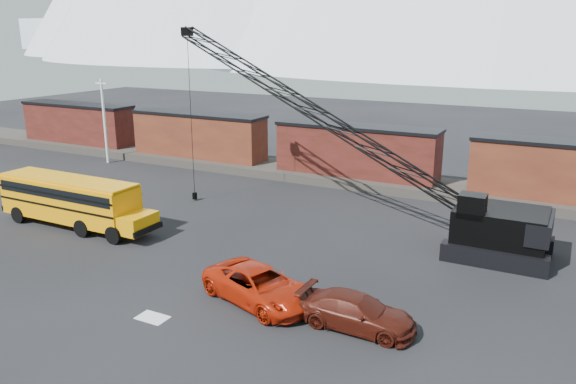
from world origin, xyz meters
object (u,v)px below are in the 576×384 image
(school_bus, at_px, (73,200))
(maroon_suv, at_px, (357,312))
(crawler_crane, at_px, (330,122))
(red_pickup, at_px, (260,286))

(school_bus, xyz_separation_m, maroon_suv, (20.78, -3.78, -1.06))
(maroon_suv, bearing_deg, crawler_crane, 29.02)
(red_pickup, height_order, crawler_crane, crawler_crane)
(school_bus, xyz_separation_m, crawler_crane, (14.35, 7.93, 4.95))
(red_pickup, distance_m, maroon_suv, 4.83)
(red_pickup, distance_m, crawler_crane, 13.08)
(school_bus, bearing_deg, red_pickup, -12.81)
(maroon_suv, height_order, crawler_crane, crawler_crane)
(school_bus, bearing_deg, crawler_crane, 28.93)
(crawler_crane, bearing_deg, school_bus, -151.07)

